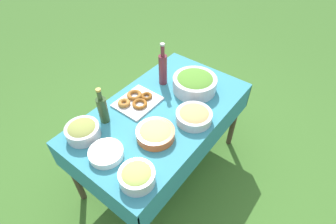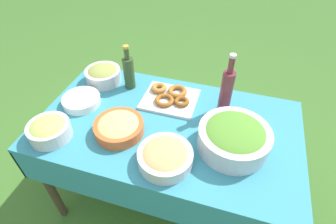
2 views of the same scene
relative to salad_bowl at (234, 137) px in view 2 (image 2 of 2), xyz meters
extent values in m
plane|color=#3D6B28|center=(-0.36, 0.06, -0.81)|extent=(14.00, 14.00, 0.00)
cube|color=teal|center=(-0.36, 0.06, -0.08)|extent=(1.42, 0.82, 0.02)
cube|color=teal|center=(-0.36, -0.34, -0.21)|extent=(1.42, 0.01, 0.22)
cube|color=teal|center=(-0.36, 0.46, -0.21)|extent=(1.42, 0.01, 0.22)
cube|color=teal|center=(-1.06, 0.06, -0.21)|extent=(0.01, 0.82, 0.22)
cube|color=teal|center=(0.35, 0.06, -0.21)|extent=(0.01, 0.82, 0.22)
cylinder|color=#473828|center=(-1.01, -0.29, -0.45)|extent=(0.05, 0.05, 0.72)
cylinder|color=#473828|center=(-1.01, 0.41, -0.45)|extent=(0.05, 0.05, 0.72)
cylinder|color=#473828|center=(0.30, 0.41, -0.45)|extent=(0.05, 0.05, 0.72)
cylinder|color=silver|center=(0.00, 0.00, -0.01)|extent=(0.35, 0.35, 0.12)
ellipsoid|color=#51892D|center=(0.00, 0.00, 0.03)|extent=(0.31, 0.31, 0.07)
cylinder|color=#E05B28|center=(-0.58, -0.07, -0.04)|extent=(0.26, 0.26, 0.06)
ellipsoid|color=tan|center=(-0.58, -0.07, -0.02)|extent=(0.23, 0.23, 0.06)
cube|color=silver|center=(-0.40, 0.25, -0.06)|extent=(0.32, 0.27, 0.02)
torus|color=#B27533|center=(-0.49, 0.31, -0.04)|extent=(0.13, 0.13, 0.03)
torus|color=#93561E|center=(-0.42, 0.21, -0.04)|extent=(0.16, 0.16, 0.03)
torus|color=#A36628|center=(-0.37, 0.31, -0.04)|extent=(0.13, 0.13, 0.03)
torus|color=brown|center=(-0.32, 0.23, -0.04)|extent=(0.10, 0.10, 0.03)
cylinder|color=white|center=(-0.89, 0.07, -0.07)|extent=(0.22, 0.22, 0.01)
cylinder|color=white|center=(-0.89, 0.07, -0.05)|extent=(0.22, 0.22, 0.01)
cylinder|color=white|center=(-0.89, 0.07, -0.04)|extent=(0.22, 0.22, 0.01)
cylinder|color=white|center=(-0.89, 0.07, -0.03)|extent=(0.22, 0.22, 0.01)
cylinder|color=#2D4723|center=(-0.68, 0.31, 0.03)|extent=(0.07, 0.07, 0.20)
cylinder|color=#2D4723|center=(-0.68, 0.31, 0.17)|extent=(0.03, 0.03, 0.07)
cylinder|color=#A58C33|center=(-0.68, 0.31, 0.21)|extent=(0.04, 0.04, 0.02)
cylinder|color=maroon|center=(-0.08, 0.26, 0.06)|extent=(0.07, 0.07, 0.26)
cylinder|color=maroon|center=(-0.08, 0.26, 0.23)|extent=(0.03, 0.03, 0.09)
cylinder|color=#B7B7B7|center=(-0.08, 0.26, 0.29)|extent=(0.04, 0.04, 0.02)
cylinder|color=silver|center=(-0.29, -0.19, -0.04)|extent=(0.26, 0.26, 0.07)
ellipsoid|color=tan|center=(-0.29, -0.19, -0.01)|extent=(0.23, 0.23, 0.06)
cylinder|color=silver|center=(-0.90, -0.21, -0.03)|extent=(0.21, 0.21, 0.08)
ellipsoid|color=#ADCC59|center=(-0.90, -0.21, 0.00)|extent=(0.19, 0.19, 0.07)
cylinder|color=silver|center=(-0.87, 0.32, -0.03)|extent=(0.23, 0.23, 0.08)
ellipsoid|color=olive|center=(-0.87, 0.32, 0.00)|extent=(0.20, 0.20, 0.07)
camera|label=1|loc=(-1.45, -0.85, 1.28)|focal=28.00mm
camera|label=2|loc=(-0.06, -0.90, 0.95)|focal=28.00mm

